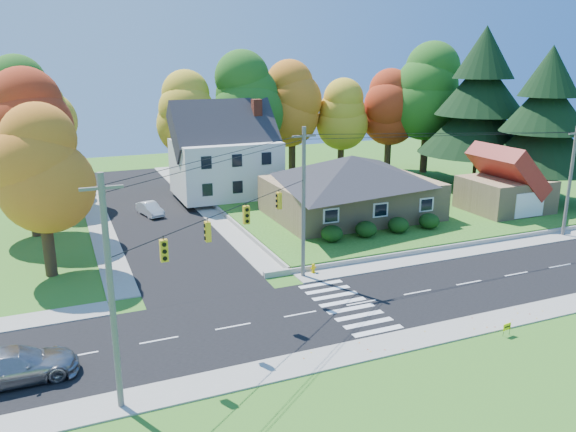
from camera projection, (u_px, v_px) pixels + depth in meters
name	position (u px, v px, depth m)	size (l,w,h in m)	color
ground	(361.00, 303.00, 33.47)	(120.00, 120.00, 0.00)	#3D7923
road_main	(361.00, 303.00, 33.47)	(90.00, 8.00, 0.02)	black
road_cross	(152.00, 211.00, 53.58)	(8.00, 44.00, 0.02)	black
sidewalk_north	(324.00, 274.00, 37.90)	(90.00, 2.00, 0.08)	#9C9A90
sidewalk_south	(410.00, 340.00, 29.02)	(90.00, 2.00, 0.08)	#9C9A90
lawn	(369.00, 200.00, 56.89)	(30.00, 30.00, 0.50)	#3D7923
ranch_house	(351.00, 185.00, 49.78)	(14.60, 10.60, 5.40)	tan
colonial_house	(225.00, 155.00, 57.12)	(10.40, 8.40, 9.60)	silver
garage	(506.00, 185.00, 51.53)	(7.30, 6.30, 4.60)	tan
hedge_row	(382.00, 227.00, 44.66)	(10.70, 1.70, 1.27)	#163A10
traffic_infrastructure	(351.00, 215.00, 33.23)	(38.10, 10.66, 10.00)	#666059
tree_lot_0	(190.00, 114.00, 60.68)	(6.72, 6.72, 12.51)	#3F2A19
tree_lot_1	(246.00, 101.00, 61.67)	(7.84, 7.84, 14.60)	#3F2A19
tree_lot_2	(292.00, 104.00, 64.97)	(7.28, 7.28, 13.56)	#3F2A19
tree_lot_3	(342.00, 115.00, 66.66)	(6.16, 6.16, 11.47)	#3F2A19
tree_lot_4	(390.00, 108.00, 67.83)	(6.72, 6.72, 12.51)	#3F2A19
tree_lot_5	(428.00, 92.00, 67.01)	(8.40, 8.40, 15.64)	#3F2A19
conifer_east_a	(480.00, 104.00, 60.52)	(12.80, 12.80, 16.96)	#3F2A19
conifer_east_b	(545.00, 121.00, 54.08)	(11.20, 11.20, 14.84)	#3F2A19
tree_west_0	(39.00, 171.00, 35.87)	(6.16, 6.16, 11.47)	#3F2A19
tree_west_1	(25.00, 133.00, 44.03)	(7.28, 7.28, 13.56)	#3F2A19
tree_west_2	(40.00, 127.00, 53.46)	(6.72, 6.72, 12.51)	#3F2A19
tree_west_3	(19.00, 107.00, 59.47)	(7.84, 7.84, 14.60)	#3F2A19
silver_sedan	(15.00, 365.00, 25.14)	(2.19, 5.38, 1.56)	#94949A
white_car	(150.00, 209.00, 51.98)	(1.30, 3.74, 1.23)	silver
fire_hydrant	(313.00, 269.00, 37.98)	(0.41, 0.32, 0.72)	#D3AD00
yard_sign	(507.00, 327.00, 29.38)	(0.56, 0.11, 0.71)	black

